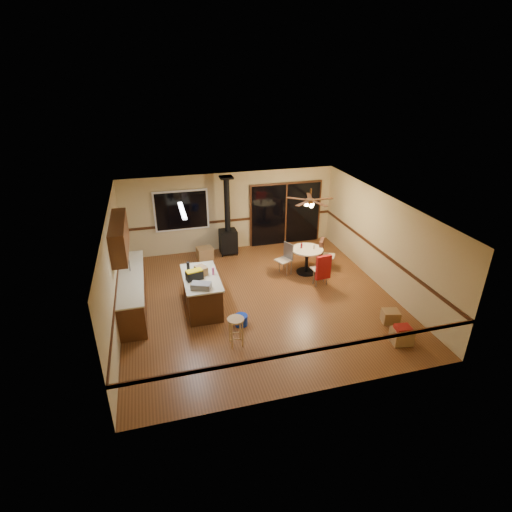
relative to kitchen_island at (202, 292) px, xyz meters
name	(u,v)px	position (x,y,z in m)	size (l,w,h in m)	color
floor	(259,300)	(1.50, 0.00, -0.45)	(7.00, 7.00, 0.00)	brown
ceiling	(259,206)	(1.50, 0.00, 2.15)	(7.00, 7.00, 0.00)	silver
wall_back	(231,212)	(1.50, 3.50, 0.85)	(7.00, 7.00, 0.00)	tan
wall_front	(312,338)	(1.50, -3.50, 0.85)	(7.00, 7.00, 0.00)	tan
wall_left	(114,272)	(-2.00, 0.00, 0.85)	(7.00, 7.00, 0.00)	tan
wall_right	(382,241)	(5.00, 0.00, 0.85)	(7.00, 7.00, 0.00)	tan
chair_rail	(259,266)	(1.50, 0.00, 0.55)	(7.00, 7.00, 0.08)	#381C0E
window	(181,210)	(-0.10, 3.45, 1.05)	(1.72, 0.10, 1.32)	black
sliding_door	(286,214)	(3.40, 3.45, 0.60)	(2.52, 0.10, 2.10)	black
lower_cabinets	(133,292)	(-1.70, 0.50, -0.02)	(0.60, 3.00, 0.86)	#512B14
countertop	(130,277)	(-1.70, 0.50, 0.43)	(0.64, 3.04, 0.04)	beige
upper_cabinets	(119,237)	(-1.83, 0.70, 1.45)	(0.35, 2.00, 0.80)	#512B14
kitchen_island	(202,292)	(0.00, 0.00, 0.00)	(0.88, 1.68, 0.90)	#422410
wood_stove	(228,233)	(1.30, 3.05, 0.28)	(0.55, 0.50, 2.52)	black
ceiling_fan	(310,202)	(3.29, 1.13, 1.76)	(0.24, 0.24, 0.55)	brown
fluorescent_strip	(182,211)	(-0.30, 0.30, 2.11)	(0.10, 1.20, 0.04)	white
toolbox_grey	(201,286)	(-0.07, -0.57, 0.52)	(0.46, 0.25, 0.14)	slate
toolbox_black	(194,275)	(-0.17, -0.09, 0.56)	(0.40, 0.21, 0.22)	black
toolbox_yellow_lid	(194,271)	(-0.17, -0.09, 0.68)	(0.39, 0.21, 0.03)	gold
box_on_island	(201,270)	(0.03, 0.14, 0.55)	(0.23, 0.32, 0.21)	olive
bottle_dark	(188,267)	(-0.27, 0.32, 0.59)	(0.08, 0.08, 0.29)	black
bottle_pink	(213,271)	(0.32, 0.03, 0.54)	(0.06, 0.06, 0.19)	#D84C8C
bottle_white	(206,267)	(0.17, 0.33, 0.53)	(0.05, 0.05, 0.16)	white
bar_stool	(236,332)	(0.51, -1.68, -0.11)	(0.37, 0.37, 0.68)	tan
blue_bucket	(241,320)	(0.78, -0.99, -0.32)	(0.31, 0.31, 0.26)	#0C2EB3
dining_table	(307,256)	(3.29, 1.13, 0.08)	(0.93, 0.93, 0.78)	black
glass_red	(301,246)	(3.14, 1.23, 0.41)	(0.06, 0.06, 0.16)	#590C14
glass_cream	(314,247)	(3.47, 1.08, 0.39)	(0.05, 0.05, 0.13)	beige
chair_left	(286,255)	(2.68, 1.27, 0.14)	(0.53, 0.52, 0.51)	#BCAB8B
chair_near	(323,267)	(3.41, 0.24, 0.14)	(0.47, 0.50, 0.70)	#BCAB8B
chair_right	(322,251)	(3.83, 1.27, 0.14)	(0.61, 0.60, 0.70)	#BCAB8B
box_under_window	(205,253)	(0.49, 2.87, -0.26)	(0.49, 0.39, 0.39)	olive
box_corner_a	(402,336)	(4.10, -2.59, -0.28)	(0.44, 0.37, 0.34)	olive
box_corner_b	(390,316)	(4.30, -1.82, -0.30)	(0.39, 0.33, 0.31)	olive
box_small_red	(403,328)	(4.10, -2.59, -0.07)	(0.33, 0.28, 0.09)	maroon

